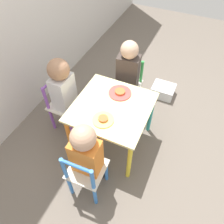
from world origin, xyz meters
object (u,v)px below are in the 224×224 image
child_left (87,153)px  storage_bin (163,90)px  chair_blue (86,173)px  chair_green (128,86)px  child_back (65,90)px  chair_purple (63,105)px  child_right (127,74)px  kids_table (112,112)px  plate_right (120,93)px  plate_left (103,119)px

child_left → storage_bin: 1.35m
chair_blue → chair_green: (1.01, 0.07, 0.00)m
child_left → child_back: size_ratio=0.95×
chair_purple → child_left: size_ratio=0.72×
child_left → child_back: bearing=-46.3°
child_right → storage_bin: child_right is taller
chair_blue → chair_green: bearing=-88.2°
child_back → chair_blue: bearing=-137.0°
chair_blue → chair_purple: same height
storage_bin → chair_green: bearing=135.1°
chair_blue → child_right: size_ratio=0.67×
kids_table → child_back: 0.45m
chair_blue → child_left: 0.20m
child_back → plate_right: (0.16, -0.45, 0.01)m
chair_green → child_right: child_right is taller
child_back → storage_bin: child_back is taller
kids_table → chair_green: size_ratio=1.13×
chair_purple → child_back: (-0.00, -0.06, 0.22)m
plate_right → chair_blue: bearing=-178.3°
chair_purple → child_back: bearing=-90.0°
chair_purple → plate_right: chair_purple is taller
child_left → chair_blue: bearing=90.0°
chair_blue → storage_bin: chair_blue is taller
chair_blue → plate_right: 0.70m
kids_table → plate_right: (0.16, 0.00, 0.08)m
chair_purple → chair_blue: bearing=-133.6°
chair_blue → plate_left: (0.34, 0.02, 0.23)m
plate_right → storage_bin: (0.66, -0.26, -0.44)m
storage_bin → chair_blue: bearing=169.5°
chair_purple → storage_bin: (0.81, -0.77, -0.21)m
kids_table → child_right: child_right is taller
child_right → plate_left: size_ratio=4.85×
child_right → kids_table: bearing=-90.0°
chair_purple → child_left: 0.72m
chair_green → plate_left: (-0.66, -0.05, 0.23)m
chair_blue → plate_left: bearing=-89.0°
kids_table → child_left: child_left is taller
chair_blue → chair_green: 1.01m
kids_table → chair_green: (0.50, 0.05, -0.15)m
plate_right → storage_bin: size_ratio=0.79×
chair_green → chair_purple: (-0.50, 0.46, 0.00)m
child_back → child_right: bearing=-41.9°
plate_left → child_back: bearing=69.8°
chair_purple → plate_left: 0.58m
plate_right → kids_table: bearing=180.0°
chair_green → plate_right: 0.42m
child_left → plate_left: child_left is taller
kids_table → child_back: (0.00, 0.45, 0.07)m
child_left → plate_left: size_ratio=4.57×
kids_table → child_left: 0.45m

